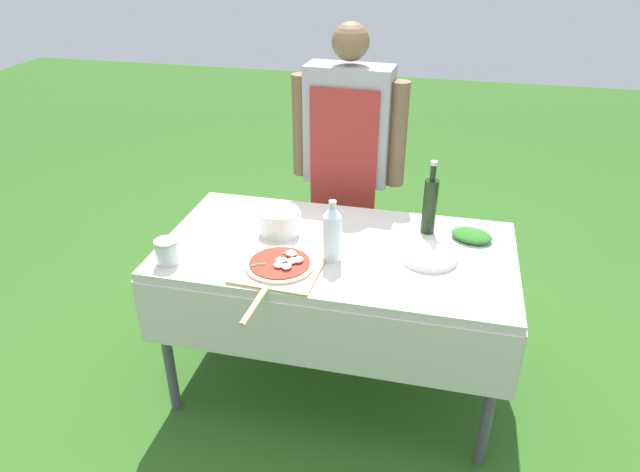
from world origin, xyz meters
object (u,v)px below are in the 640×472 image
object	(u,v)px
mixing_tub	(279,221)
sauce_jar	(167,253)
pizza_on_peel	(279,267)
person_cook	(348,154)
oil_bottle	(430,205)
prep_table	(337,264)
water_bottle	(333,233)
herb_container	(472,236)
plate_stack	(429,256)

from	to	relation	value
mixing_tub	sauce_jar	bearing A→B (deg)	-136.70
pizza_on_peel	mixing_tub	distance (m)	0.30
person_cook	oil_bottle	size ratio (longest dim) A/B	4.70
prep_table	person_cook	distance (m)	0.68
mixing_tub	oil_bottle	bearing A→B (deg)	13.90
prep_table	person_cook	world-z (taller)	person_cook
person_cook	pizza_on_peel	distance (m)	0.88
prep_table	sauce_jar	world-z (taller)	sauce_jar
person_cook	water_bottle	world-z (taller)	person_cook
water_bottle	mixing_tub	bearing A→B (deg)	149.02
sauce_jar	person_cook	bearing A→B (deg)	59.51
prep_table	pizza_on_peel	distance (m)	0.30
oil_bottle	herb_container	bearing A→B (deg)	-11.29
herb_container	sauce_jar	size ratio (longest dim) A/B	2.39
oil_bottle	pizza_on_peel	bearing A→B (deg)	-140.13
herb_container	sauce_jar	distance (m)	1.22
water_bottle	mixing_tub	size ratio (longest dim) A/B	1.47
water_bottle	sauce_jar	distance (m)	0.64
pizza_on_peel	sauce_jar	bearing A→B (deg)	-171.58
pizza_on_peel	oil_bottle	bearing A→B (deg)	42.76
prep_table	mixing_tub	xyz separation A→B (m)	(-0.26, 0.06, 0.13)
person_cook	sauce_jar	world-z (taller)	person_cook
plate_stack	prep_table	bearing A→B (deg)	177.84
person_cook	pizza_on_peel	size ratio (longest dim) A/B	2.81
prep_table	sauce_jar	bearing A→B (deg)	-156.29
person_cook	prep_table	bearing A→B (deg)	100.72
person_cook	plate_stack	size ratio (longest dim) A/B	6.77
prep_table	oil_bottle	size ratio (longest dim) A/B	4.49
pizza_on_peel	water_bottle	size ratio (longest dim) A/B	2.13
mixing_tub	water_bottle	bearing A→B (deg)	-30.98
oil_bottle	prep_table	bearing A→B (deg)	-148.69
sauce_jar	oil_bottle	bearing A→B (deg)	26.59
person_cook	oil_bottle	distance (m)	0.60
water_bottle	prep_table	bearing A→B (deg)	92.57
mixing_tub	plate_stack	distance (m)	0.64
pizza_on_peel	plate_stack	distance (m)	0.58
water_bottle	herb_container	xyz separation A→B (m)	(0.53, 0.27, -0.10)
prep_table	sauce_jar	distance (m)	0.68
pizza_on_peel	sauce_jar	world-z (taller)	sauce_jar
prep_table	pizza_on_peel	bearing A→B (deg)	-127.92
prep_table	sauce_jar	xyz separation A→B (m)	(-0.61, -0.27, 0.12)
pizza_on_peel	prep_table	bearing A→B (deg)	54.97
oil_bottle	mixing_tub	xyz separation A→B (m)	(-0.61, -0.15, -0.08)
sauce_jar	prep_table	bearing A→B (deg)	23.71
herb_container	sauce_jar	xyz separation A→B (m)	(-1.14, -0.44, 0.02)
water_bottle	sauce_jar	xyz separation A→B (m)	(-0.61, -0.17, -0.08)
person_cook	water_bottle	xyz separation A→B (m)	(0.08, -0.73, -0.04)
prep_table	oil_bottle	distance (m)	0.46
mixing_tub	sauce_jar	xyz separation A→B (m)	(-0.35, -0.33, -0.01)
oil_bottle	plate_stack	bearing A→B (deg)	-84.66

